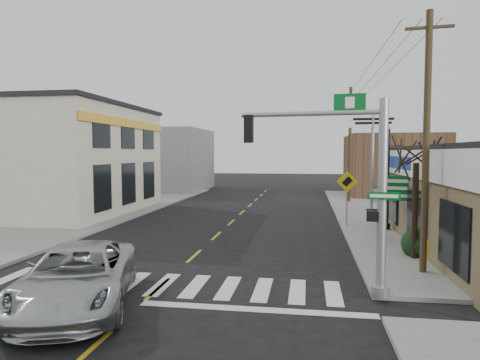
% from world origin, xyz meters
% --- Properties ---
extents(ground, '(140.00, 140.00, 0.00)m').
position_xyz_m(ground, '(0.00, 0.00, 0.00)').
color(ground, black).
rests_on(ground, ground).
extents(sidewalk_right, '(6.00, 38.00, 0.13)m').
position_xyz_m(sidewalk_right, '(9.00, 13.00, 0.07)').
color(sidewalk_right, slate).
rests_on(sidewalk_right, ground).
extents(sidewalk_left, '(6.00, 38.00, 0.13)m').
position_xyz_m(sidewalk_left, '(-9.00, 13.00, 0.07)').
color(sidewalk_left, slate).
rests_on(sidewalk_left, ground).
extents(center_line, '(0.12, 56.00, 0.01)m').
position_xyz_m(center_line, '(0.00, 8.00, 0.01)').
color(center_line, gold).
rests_on(center_line, ground).
extents(crosswalk, '(11.00, 2.20, 0.01)m').
position_xyz_m(crosswalk, '(0.00, 0.40, 0.01)').
color(crosswalk, silver).
rests_on(crosswalk, ground).
extents(left_building, '(12.00, 12.00, 6.80)m').
position_xyz_m(left_building, '(-13.00, 14.00, 3.40)').
color(left_building, beige).
rests_on(left_building, ground).
extents(bldg_distant_right, '(8.00, 10.00, 5.60)m').
position_xyz_m(bldg_distant_right, '(12.00, 30.00, 2.80)').
color(bldg_distant_right, brown).
rests_on(bldg_distant_right, ground).
extents(bldg_distant_left, '(9.00, 10.00, 6.40)m').
position_xyz_m(bldg_distant_left, '(-11.00, 32.00, 3.20)').
color(bldg_distant_left, slate).
rests_on(bldg_distant_left, ground).
extents(suv, '(4.13, 6.08, 1.54)m').
position_xyz_m(suv, '(-1.55, -1.68, 0.77)').
color(suv, '#B1B4B7').
rests_on(suv, ground).
extents(traffic_signal_pole, '(4.24, 0.36, 5.37)m').
position_xyz_m(traffic_signal_pole, '(5.56, -0.01, 3.34)').
color(traffic_signal_pole, '#92939A').
rests_on(traffic_signal_pole, sidewalk_right).
extents(guide_sign, '(1.75, 0.14, 3.06)m').
position_xyz_m(guide_sign, '(8.20, 7.49, 2.09)').
color(guide_sign, '#443520').
rests_on(guide_sign, sidewalk_right).
extents(fire_hydrant, '(0.23, 0.23, 0.74)m').
position_xyz_m(fire_hydrant, '(8.50, 4.18, 0.53)').
color(fire_hydrant, '#C5A10D').
rests_on(fire_hydrant, sidewalk_right).
extents(ped_crossing_sign, '(1.11, 0.08, 2.87)m').
position_xyz_m(ped_crossing_sign, '(6.30, 11.17, 2.08)').
color(ped_crossing_sign, gray).
rests_on(ped_crossing_sign, sidewalk_right).
extents(lamp_post, '(0.68, 0.53, 5.22)m').
position_xyz_m(lamp_post, '(8.26, 10.41, 3.16)').
color(lamp_post, black).
rests_on(lamp_post, sidewalk_right).
extents(dance_center_sign, '(3.06, 0.19, 6.50)m').
position_xyz_m(dance_center_sign, '(8.28, 16.27, 5.05)').
color(dance_center_sign, gray).
rests_on(dance_center_sign, sidewalk_right).
extents(bare_tree, '(2.58, 2.58, 5.17)m').
position_xyz_m(bare_tree, '(8.09, 4.46, 4.20)').
color(bare_tree, black).
rests_on(bare_tree, sidewalk_right).
extents(shrub_front, '(1.15, 1.15, 0.86)m').
position_xyz_m(shrub_front, '(8.30, 4.88, 0.56)').
color(shrub_front, '#133513').
rests_on(shrub_front, sidewalk_right).
extents(shrub_back, '(0.99, 0.99, 0.74)m').
position_xyz_m(shrub_back, '(10.64, 5.81, 0.50)').
color(shrub_back, black).
rests_on(shrub_back, sidewalk_right).
extents(utility_pole_near, '(1.43, 0.21, 8.22)m').
position_xyz_m(utility_pole_near, '(7.94, 2.61, 4.35)').
color(utility_pole_near, '#3F251D').
rests_on(utility_pole_near, sidewalk_right).
extents(utility_pole_far, '(1.55, 0.23, 8.91)m').
position_xyz_m(utility_pole_far, '(7.50, 22.72, 4.70)').
color(utility_pole_far, '#472D21').
rests_on(utility_pole_far, sidewalk_right).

